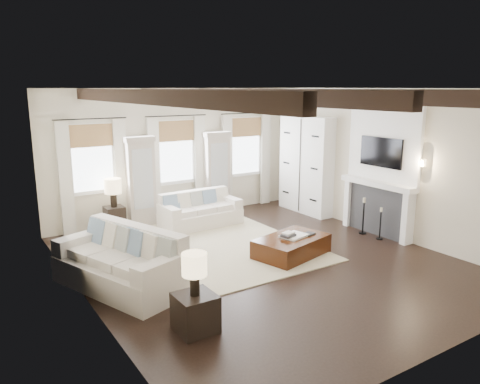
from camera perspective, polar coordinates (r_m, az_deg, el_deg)
ground at (r=8.96m, az=2.79°, el=-8.43°), size 7.50×7.50×0.00m
room_shell at (r=9.62m, az=3.42°, el=4.67°), size 6.54×7.54×3.22m
area_rug at (r=9.82m, az=-3.22°, el=-6.44°), size 3.43×4.35×0.02m
sofa_back at (r=11.15m, az=-4.97°, el=-2.43°), size 1.91×0.91×0.81m
sofa_left at (r=7.97m, az=-14.09°, el=-8.44°), size 1.75×2.51×0.98m
ottoman at (r=9.22m, az=6.28°, el=-6.62°), size 1.61×1.22×0.38m
tray at (r=9.19m, az=6.60°, el=-5.32°), size 0.58×0.49×0.04m
book_lower at (r=9.07m, az=5.90°, el=-5.29°), size 0.30×0.26×0.04m
book_upper at (r=9.10m, az=5.92°, el=-5.00°), size 0.25×0.22×0.03m
book_loose at (r=9.36m, az=8.36°, el=-5.07°), size 0.28×0.23×0.03m
side_table_front at (r=6.52m, az=-5.46°, el=-14.43°), size 0.52×0.52×0.52m
lamp_front at (r=6.25m, az=-5.59°, el=-9.07°), size 0.34×0.34×0.58m
side_table_back at (r=10.88m, az=-15.01°, el=-3.31°), size 0.41×0.41×0.62m
lamp_back at (r=10.71m, az=-15.24°, el=0.50°), size 0.37×0.37×0.64m
candlestick_near at (r=10.55m, az=16.71°, el=-4.01°), size 0.14×0.14×0.70m
candlestick_far at (r=10.84m, az=14.79°, el=-3.18°), size 0.17×0.17×0.82m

